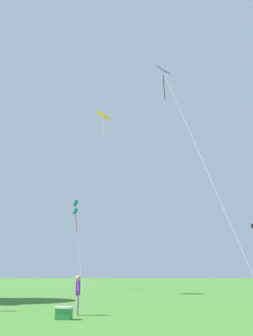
# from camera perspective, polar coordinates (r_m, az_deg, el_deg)

# --- Properties ---
(kite_purple_streamer) EXTENTS (3.56, 9.10, 14.77)m
(kite_purple_streamer) POSITION_cam_1_polar(r_m,az_deg,el_deg) (23.04, 6.40, 13.84)
(kite_purple_streamer) COLOR purple
(kite_purple_streamer) RESTS_ON ground_plane
(kite_teal_box) EXTENTS (3.71, 9.46, 10.05)m
(kite_teal_box) POSITION_cam_1_polar(r_m,az_deg,el_deg) (42.26, -8.21, -6.43)
(kite_teal_box) COLOR teal
(kite_teal_box) RESTS_ON ground_plane
(kite_yellow_diamond) EXTENTS (2.12, 5.46, 26.61)m
(kite_yellow_diamond) POSITION_cam_1_polar(r_m,az_deg,el_deg) (55.64, -3.81, 7.44)
(kite_yellow_diamond) COLOR yellow
(kite_yellow_diamond) RESTS_ON ground_plane
(person_far_back) EXTENTS (0.25, 0.48, 1.53)m
(person_far_back) POSITION_cam_1_polar(r_m,az_deg,el_deg) (15.36, -7.86, -19.01)
(person_far_back) COLOR gray
(person_far_back) RESTS_ON ground_plane
(picnic_cooler) EXTENTS (0.60, 0.40, 0.44)m
(picnic_cooler) POSITION_cam_1_polar(r_m,az_deg,el_deg) (14.03, -10.05, -21.99)
(picnic_cooler) COLOR #2D8C47
(picnic_cooler) RESTS_ON ground_plane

